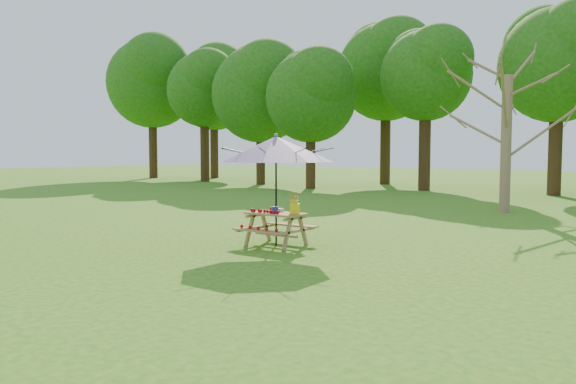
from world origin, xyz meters
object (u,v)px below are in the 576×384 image
Objects in this scene: picnic_table at (276,229)px; patio_umbrella at (276,149)px; bare_tree at (509,17)px; flower_bucket at (295,202)px.

patio_umbrella reaches higher than picnic_table.
picnic_table is at bearing -101.43° from bare_tree.
patio_umbrella is at bearing -101.43° from bare_tree.
patio_umbrella is (0.00, 0.00, 1.62)m from picnic_table.
picnic_table is (-1.87, -9.27, -5.70)m from bare_tree.
patio_umbrella is 7.03× the size of flower_bucket.
picnic_table is at bearing -168.73° from flower_bucket.
flower_bucket is (0.41, 0.08, -1.04)m from patio_umbrella.
bare_tree is 7.52× the size of picnic_table.
bare_tree is 10.29m from patio_umbrella.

